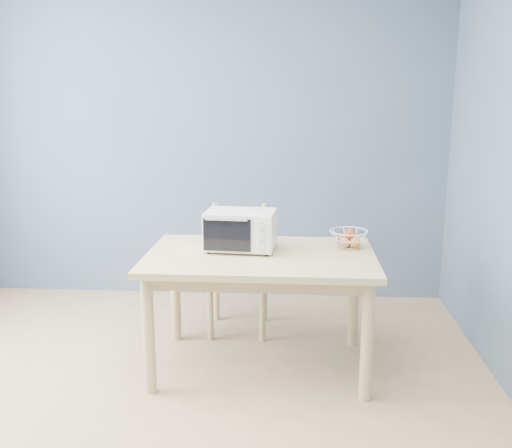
# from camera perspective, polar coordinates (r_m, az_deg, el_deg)

# --- Properties ---
(room) EXTENTS (4.01, 4.51, 2.61)m
(room) POSITION_cam_1_polar(r_m,az_deg,el_deg) (2.62, -12.78, 3.67)
(room) COLOR tan
(room) RESTS_ON ground
(dining_table) EXTENTS (1.40, 0.90, 0.75)m
(dining_table) POSITION_cam_1_polar(r_m,az_deg,el_deg) (3.53, 0.45, -4.56)
(dining_table) COLOR tan
(dining_table) RESTS_ON ground
(toaster_oven) EXTENTS (0.45, 0.34, 0.25)m
(toaster_oven) POSITION_cam_1_polar(r_m,az_deg,el_deg) (3.56, -1.83, -0.55)
(toaster_oven) COLOR silver
(toaster_oven) RESTS_ON dining_table
(fruit_basket) EXTENTS (0.29, 0.29, 0.12)m
(fruit_basket) POSITION_cam_1_polar(r_m,az_deg,el_deg) (3.67, 9.22, -1.46)
(fruit_basket) COLOR white
(fruit_basket) RESTS_ON dining_table
(dining_chair) EXTENTS (0.44, 0.44, 0.92)m
(dining_chair) POSITION_cam_1_polar(r_m,az_deg,el_deg) (4.19, -1.74, -4.55)
(dining_chair) COLOR tan
(dining_chair) RESTS_ON ground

